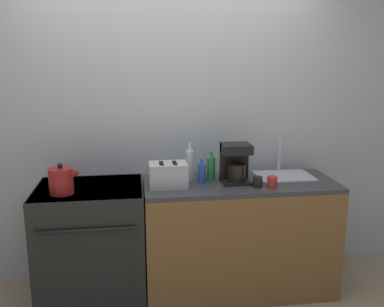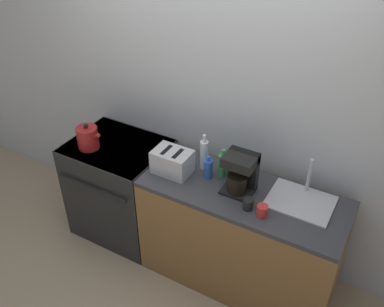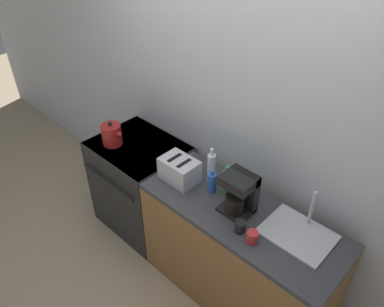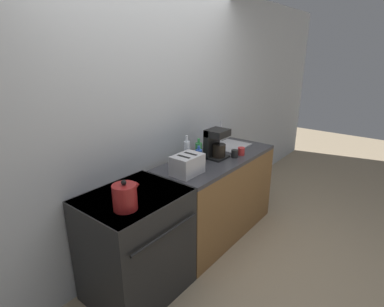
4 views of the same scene
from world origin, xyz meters
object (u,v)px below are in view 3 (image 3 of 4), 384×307
at_px(coffee_maker, 240,192).
at_px(bottle_clear, 211,168).
at_px(stove, 141,184).
at_px(bottle_blue, 212,182).
at_px(kettle, 112,135).
at_px(bottle_green, 227,181).
at_px(cup_red, 252,237).
at_px(cup_black, 240,227).
at_px(toaster, 179,170).

bearing_deg(coffee_maker, bottle_clear, 163.29).
bearing_deg(stove, bottle_blue, 0.20).
bearing_deg(kettle, bottle_green, 10.05).
distance_m(coffee_maker, cup_red, 0.32).
relative_size(bottle_green, cup_black, 2.87).
relative_size(coffee_maker, cup_black, 3.78).
height_order(bottle_blue, cup_red, bottle_blue).
xyz_separation_m(stove, bottle_blue, (0.84, 0.00, 0.52)).
xyz_separation_m(bottle_blue, bottle_clear, (-0.08, 0.08, 0.05)).
relative_size(kettle, bottle_blue, 1.19).
height_order(toaster, cup_red, toaster).
bearing_deg(bottle_clear, coffee_maker, -16.71).
xyz_separation_m(toaster, bottle_green, (0.34, 0.13, 0.01)).
xyz_separation_m(bottle_blue, cup_red, (0.50, -0.19, -0.04)).
height_order(kettle, bottle_clear, bottle_clear).
distance_m(stove, bottle_green, 1.07).
xyz_separation_m(toaster, bottle_blue, (0.26, 0.07, -0.01)).
relative_size(stove, cup_black, 11.31).
bearing_deg(cup_black, stove, 172.19).
bearing_deg(bottle_blue, cup_red, -20.84).
bearing_deg(kettle, cup_red, -2.21).
bearing_deg(bottle_clear, cup_black, -28.47).
distance_m(kettle, cup_red, 1.51).
relative_size(coffee_maker, bottle_blue, 1.63).
bearing_deg(cup_black, bottle_blue, 156.15).
height_order(stove, bottle_blue, bottle_blue).
distance_m(bottle_blue, bottle_clear, 0.12).
height_order(bottle_green, cup_black, bottle_green).
height_order(kettle, cup_black, kettle).
relative_size(stove, bottle_green, 3.94).
bearing_deg(kettle, bottle_blue, 7.33).
distance_m(coffee_maker, bottle_blue, 0.27).
bearing_deg(kettle, cup_black, -1.69).
distance_m(stove, coffee_maker, 1.25).
relative_size(stove, cup_red, 10.97).
height_order(toaster, cup_black, toaster).
distance_m(toaster, bottle_green, 0.37).
distance_m(coffee_maker, cup_black, 0.23).
height_order(stove, kettle, kettle).
relative_size(stove, toaster, 3.25).
distance_m(kettle, toaster, 0.76).
relative_size(toaster, bottle_clear, 0.95).
relative_size(kettle, toaster, 0.79).
relative_size(toaster, coffee_maker, 0.92).
bearing_deg(cup_red, stove, 172.11).
height_order(stove, toaster, toaster).
height_order(coffee_maker, bottle_green, coffee_maker).
distance_m(kettle, bottle_clear, 0.96).
distance_m(bottle_green, cup_red, 0.49).
bearing_deg(cup_red, toaster, 171.12).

